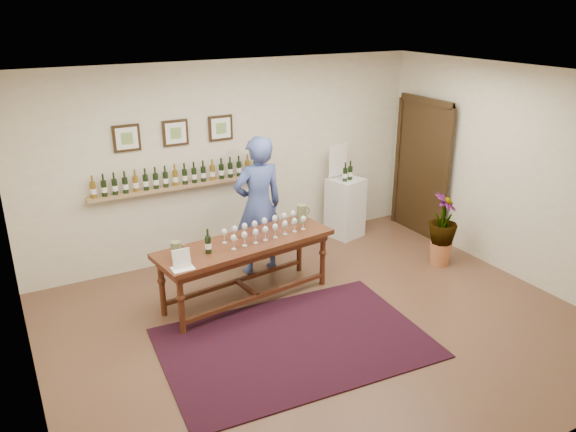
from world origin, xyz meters
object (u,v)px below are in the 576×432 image
potted_plant (443,230)px  display_pedestal (345,207)px  tasting_table (246,250)px  person (258,206)px

potted_plant → display_pedestal: bearing=110.8°
tasting_table → display_pedestal: size_ratio=2.43×
tasting_table → display_pedestal: (2.25, 1.14, -0.20)m
potted_plant → person: (-2.35, 1.06, 0.43)m
tasting_table → person: person is taller
display_pedestal → tasting_table: bearing=-153.1°
potted_plant → person: size_ratio=0.47×
tasting_table → person: bearing=45.6°
display_pedestal → person: bearing=-164.4°
display_pedestal → potted_plant: display_pedestal is taller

